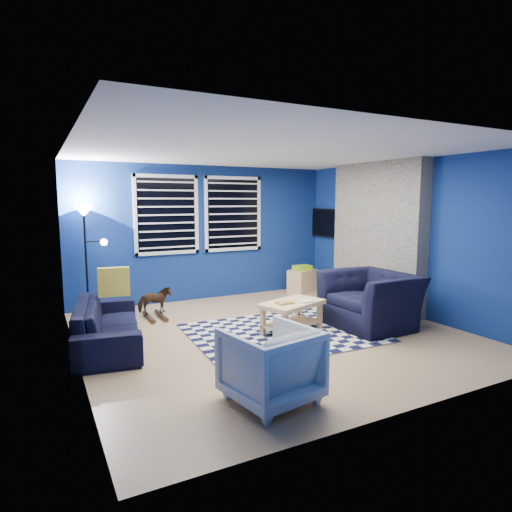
{
  "coord_description": "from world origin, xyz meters",
  "views": [
    {
      "loc": [
        -2.86,
        -5.05,
        1.84
      ],
      "look_at": [
        -0.08,
        0.3,
        1.07
      ],
      "focal_mm": 30.0,
      "sensor_mm": 36.0,
      "label": 1
    }
  ],
  "objects_px": {
    "armchair_big": "(370,300)",
    "floor_lamp": "(86,226)",
    "armchair_bent": "(270,364)",
    "cabinet": "(302,280)",
    "coffee_table": "(292,310)",
    "sofa": "(107,324)",
    "tv": "(328,223)",
    "rocking_horse": "(155,301)"
  },
  "relations": [
    {
      "from": "armchair_big",
      "to": "cabinet",
      "type": "distance_m",
      "value": 2.55
    },
    {
      "from": "coffee_table",
      "to": "cabinet",
      "type": "relative_size",
      "value": 1.62
    },
    {
      "from": "rocking_horse",
      "to": "armchair_big",
      "type": "bearing_deg",
      "value": -119.49
    },
    {
      "from": "tv",
      "to": "rocking_horse",
      "type": "height_order",
      "value": "tv"
    },
    {
      "from": "armchair_big",
      "to": "armchair_bent",
      "type": "relative_size",
      "value": 1.59
    },
    {
      "from": "tv",
      "to": "floor_lamp",
      "type": "bearing_deg",
      "value": 176.91
    },
    {
      "from": "armchair_bent",
      "to": "cabinet",
      "type": "relative_size",
      "value": 1.21
    },
    {
      "from": "tv",
      "to": "cabinet",
      "type": "relative_size",
      "value": 1.57
    },
    {
      "from": "floor_lamp",
      "to": "armchair_bent",
      "type": "bearing_deg",
      "value": -74.36
    },
    {
      "from": "rocking_horse",
      "to": "coffee_table",
      "type": "height_order",
      "value": "rocking_horse"
    },
    {
      "from": "coffee_table",
      "to": "cabinet",
      "type": "bearing_deg",
      "value": 53.39
    },
    {
      "from": "sofa",
      "to": "cabinet",
      "type": "xyz_separation_m",
      "value": [
        4.03,
        1.58,
        -0.04
      ]
    },
    {
      "from": "sofa",
      "to": "floor_lamp",
      "type": "height_order",
      "value": "floor_lamp"
    },
    {
      "from": "armchair_bent",
      "to": "cabinet",
      "type": "xyz_separation_m",
      "value": [
        2.94,
        3.9,
        -0.11
      ]
    },
    {
      "from": "rocking_horse",
      "to": "cabinet",
      "type": "distance_m",
      "value": 3.23
    },
    {
      "from": "tv",
      "to": "rocking_horse",
      "type": "bearing_deg",
      "value": -172.75
    },
    {
      "from": "rocking_horse",
      "to": "armchair_bent",
      "type": "bearing_deg",
      "value": -170.31
    },
    {
      "from": "coffee_table",
      "to": "floor_lamp",
      "type": "relative_size",
      "value": 0.59
    },
    {
      "from": "cabinet",
      "to": "armchair_bent",
      "type": "bearing_deg",
      "value": -146.39
    },
    {
      "from": "armchair_bent",
      "to": "rocking_horse",
      "type": "bearing_deg",
      "value": -95.61
    },
    {
      "from": "rocking_horse",
      "to": "coffee_table",
      "type": "distance_m",
      "value": 2.22
    },
    {
      "from": "sofa",
      "to": "armchair_big",
      "type": "relative_size",
      "value": 1.58
    },
    {
      "from": "armchair_big",
      "to": "tv",
      "type": "bearing_deg",
      "value": 156.16
    },
    {
      "from": "tv",
      "to": "sofa",
      "type": "relative_size",
      "value": 0.51
    },
    {
      "from": "tv",
      "to": "rocking_horse",
      "type": "xyz_separation_m",
      "value": [
        -3.69,
        -0.47,
        -1.11
      ]
    },
    {
      "from": "rocking_horse",
      "to": "coffee_table",
      "type": "bearing_deg",
      "value": -130.4
    },
    {
      "from": "tv",
      "to": "cabinet",
      "type": "distance_m",
      "value": 1.27
    },
    {
      "from": "sofa",
      "to": "floor_lamp",
      "type": "relative_size",
      "value": 1.1
    },
    {
      "from": "armchair_big",
      "to": "floor_lamp",
      "type": "relative_size",
      "value": 0.7
    },
    {
      "from": "armchair_bent",
      "to": "cabinet",
      "type": "distance_m",
      "value": 4.88
    },
    {
      "from": "tv",
      "to": "cabinet",
      "type": "xyz_separation_m",
      "value": [
        -0.51,
        0.13,
        -1.16
      ]
    },
    {
      "from": "cabinet",
      "to": "floor_lamp",
      "type": "bearing_deg",
      "value": 159.03
    },
    {
      "from": "tv",
      "to": "floor_lamp",
      "type": "distance_m",
      "value": 4.58
    },
    {
      "from": "tv",
      "to": "armchair_big",
      "type": "relative_size",
      "value": 0.81
    },
    {
      "from": "tv",
      "to": "coffee_table",
      "type": "height_order",
      "value": "tv"
    },
    {
      "from": "sofa",
      "to": "coffee_table",
      "type": "relative_size",
      "value": 1.88
    },
    {
      "from": "coffee_table",
      "to": "armchair_bent",
      "type": "bearing_deg",
      "value": -127.55
    },
    {
      "from": "armchair_bent",
      "to": "floor_lamp",
      "type": "distance_m",
      "value": 4.31
    },
    {
      "from": "sofa",
      "to": "coffee_table",
      "type": "height_order",
      "value": "sofa"
    },
    {
      "from": "tv",
      "to": "sofa",
      "type": "bearing_deg",
      "value": -162.36
    },
    {
      "from": "cabinet",
      "to": "coffee_table",
      "type": "bearing_deg",
      "value": -145.98
    },
    {
      "from": "coffee_table",
      "to": "rocking_horse",
      "type": "bearing_deg",
      "value": 134.02
    }
  ]
}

